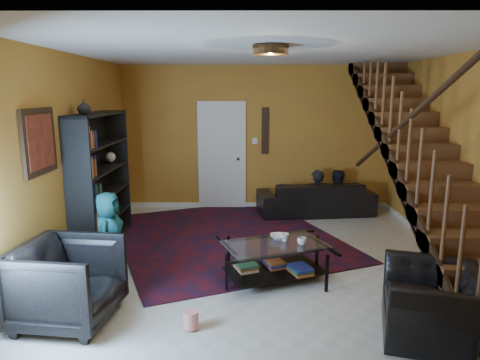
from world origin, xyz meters
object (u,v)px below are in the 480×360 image
object	(u,v)px
sofa	(315,197)
armchair_left	(68,283)
bookshelf	(102,183)
coffee_table	(275,259)
armchair_right	(433,304)

from	to	relation	value
sofa	armchair_left	bearing A→B (deg)	44.58
bookshelf	armchair_left	world-z (taller)	bookshelf
sofa	coffee_table	world-z (taller)	sofa
armchair_left	armchair_right	size ratio (longest dim) A/B	0.93
sofa	coffee_table	distance (m)	3.14
coffee_table	bookshelf	bearing A→B (deg)	153.08
bookshelf	armchair_left	distance (m)	2.36
coffee_table	armchair_right	bearing A→B (deg)	-41.45
sofa	armchair_left	size ratio (longest dim) A/B	2.32
bookshelf	coffee_table	xyz separation A→B (m)	(2.50, -1.27, -0.69)
armchair_left	armchair_right	distance (m)	3.56
bookshelf	sofa	size ratio (longest dim) A/B	0.93
armchair_left	armchair_right	world-z (taller)	armchair_left
sofa	bookshelf	bearing A→B (deg)	18.91
sofa	coffee_table	size ratio (longest dim) A/B	1.55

